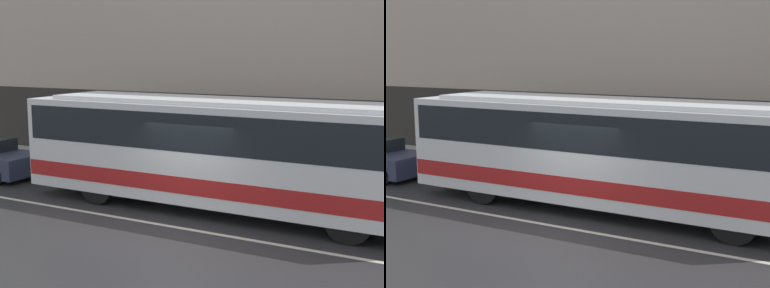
{
  "view_description": "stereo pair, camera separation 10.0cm",
  "coord_description": "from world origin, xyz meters",
  "views": [
    {
      "loc": [
        6.32,
        -11.12,
        4.27
      ],
      "look_at": [
        -0.54,
        1.9,
        1.78
      ],
      "focal_mm": 50.0,
      "sensor_mm": 36.0,
      "label": 1
    },
    {
      "loc": [
        6.41,
        -11.07,
        4.27
      ],
      "look_at": [
        -0.54,
        1.9,
        1.78
      ],
      "focal_mm": 50.0,
      "sensor_mm": 36.0,
      "label": 2
    }
  ],
  "objects": [
    {
      "name": "ground_plane",
      "position": [
        0.0,
        0.0,
        0.0
      ],
      "size": [
        60.0,
        60.0,
        0.0
      ],
      "primitive_type": "plane",
      "color": "#2D2D30"
    },
    {
      "name": "lane_stripe",
      "position": [
        0.0,
        0.0,
        0.0
      ],
      "size": [
        54.0,
        0.14,
        0.01
      ],
      "color": "beige",
      "rests_on": "ground_plane"
    },
    {
      "name": "transit_bus",
      "position": [
        0.1,
        1.9,
        1.73
      ],
      "size": [
        11.11,
        2.49,
        3.07
      ],
      "color": "white",
      "rests_on": "ground_plane"
    },
    {
      "name": "building_facade",
      "position": [
        0.0,
        6.77,
        5.93
      ],
      "size": [
        60.0,
        0.35,
        12.27
      ],
      "color": "#B7A899",
      "rests_on": "ground_plane"
    },
    {
      "name": "sidewalk",
      "position": [
        0.0,
        5.31,
        0.06
      ],
      "size": [
        60.0,
        2.63,
        0.13
      ],
      "color": "#A09E99",
      "rests_on": "ground_plane"
    }
  ]
}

